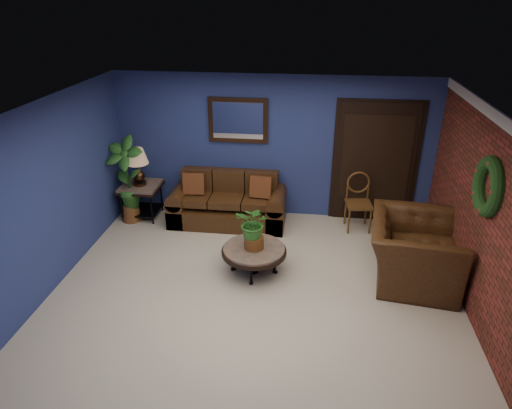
# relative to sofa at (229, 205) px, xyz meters

# --- Properties ---
(floor) EXTENTS (5.50, 5.50, 0.00)m
(floor) POSITION_rel_sofa_xyz_m (0.73, -2.08, -0.29)
(floor) COLOR beige
(floor) RESTS_ON ground
(wall_back) EXTENTS (5.50, 0.04, 2.50)m
(wall_back) POSITION_rel_sofa_xyz_m (0.73, 0.42, 0.96)
(wall_back) COLOR navy
(wall_back) RESTS_ON ground
(wall_left) EXTENTS (0.04, 5.00, 2.50)m
(wall_left) POSITION_rel_sofa_xyz_m (-2.02, -2.08, 0.96)
(wall_left) COLOR navy
(wall_left) RESTS_ON ground
(wall_right_brick) EXTENTS (0.04, 5.00, 2.50)m
(wall_right_brick) POSITION_rel_sofa_xyz_m (3.48, -2.08, 0.96)
(wall_right_brick) COLOR maroon
(wall_right_brick) RESTS_ON ground
(ceiling) EXTENTS (5.50, 5.00, 0.02)m
(ceiling) POSITION_rel_sofa_xyz_m (0.73, -2.08, 2.21)
(ceiling) COLOR silver
(ceiling) RESTS_ON wall_back
(crown_molding) EXTENTS (0.03, 5.00, 0.14)m
(crown_molding) POSITION_rel_sofa_xyz_m (3.45, -2.08, 2.14)
(crown_molding) COLOR white
(crown_molding) RESTS_ON wall_right_brick
(wall_mirror) EXTENTS (1.02, 0.06, 0.77)m
(wall_mirror) POSITION_rel_sofa_xyz_m (0.13, 0.38, 1.43)
(wall_mirror) COLOR #3E2514
(wall_mirror) RESTS_ON wall_back
(closet_door) EXTENTS (1.44, 0.06, 2.18)m
(closet_door) POSITION_rel_sofa_xyz_m (2.48, 0.39, 0.76)
(closet_door) COLOR black
(closet_door) RESTS_ON wall_back
(wreath) EXTENTS (0.16, 0.72, 0.72)m
(wreath) POSITION_rel_sofa_xyz_m (3.42, -2.03, 1.41)
(wreath) COLOR black
(wreath) RESTS_ON wall_right_brick
(sofa) EXTENTS (1.99, 0.86, 0.90)m
(sofa) POSITION_rel_sofa_xyz_m (0.00, 0.00, 0.00)
(sofa) COLOR #412612
(sofa) RESTS_ON ground
(coffee_table) EXTENTS (0.93, 0.93, 0.40)m
(coffee_table) POSITION_rel_sofa_xyz_m (0.65, -1.55, 0.05)
(coffee_table) COLOR #4A4541
(coffee_table) RESTS_ON ground
(end_table) EXTENTS (0.68, 0.68, 0.62)m
(end_table) POSITION_rel_sofa_xyz_m (-1.57, -0.03, 0.18)
(end_table) COLOR #4A4541
(end_table) RESTS_ON ground
(table_lamp) EXTENTS (0.38, 0.38, 0.64)m
(table_lamp) POSITION_rel_sofa_xyz_m (-1.57, -0.03, 0.74)
(table_lamp) COLOR #3E2514
(table_lamp) RESTS_ON end_table
(side_chair) EXTENTS (0.46, 0.46, 0.98)m
(side_chair) POSITION_rel_sofa_xyz_m (2.23, 0.05, 0.26)
(side_chair) COLOR brown
(side_chair) RESTS_ON ground
(armchair) EXTENTS (1.38, 1.53, 0.90)m
(armchair) POSITION_rel_sofa_xyz_m (2.88, -1.44, 0.15)
(armchair) COLOR #412612
(armchair) RESTS_ON ground
(coffee_plant) EXTENTS (0.60, 0.56, 0.66)m
(coffee_plant) POSITION_rel_sofa_xyz_m (0.65, -1.55, 0.47)
(coffee_plant) COLOR brown
(coffee_plant) RESTS_ON coffee_table
(floor_plant) EXTENTS (0.35, 0.29, 0.74)m
(floor_plant) POSITION_rel_sofa_xyz_m (3.08, -0.39, 0.08)
(floor_plant) COLOR brown
(floor_plant) RESTS_ON ground
(tall_plant) EXTENTS (0.74, 0.57, 1.52)m
(tall_plant) POSITION_rel_sofa_xyz_m (-1.72, -0.20, 0.53)
(tall_plant) COLOR brown
(tall_plant) RESTS_ON ground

